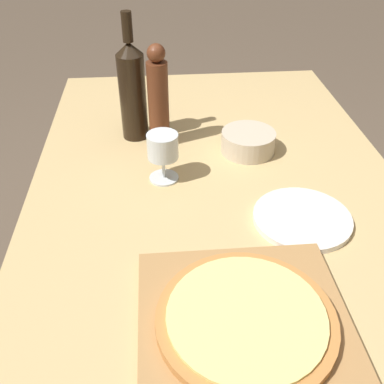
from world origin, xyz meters
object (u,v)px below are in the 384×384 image
wine_glass (163,149)px  small_bowl (248,142)px  wine_bottle (132,90)px  pizza (246,319)px  pepper_mill (158,99)px

wine_glass → small_bowl: (0.24, 0.12, -0.06)m
wine_glass → small_bowl: size_ratio=0.85×
wine_bottle → wine_glass: bearing=-72.2°
pizza → pepper_mill: size_ratio=1.08×
pizza → wine_glass: bearing=104.5°
wine_bottle → wine_glass: wine_bottle is taller
small_bowl → pepper_mill: bearing=164.7°
pizza → wine_glass: wine_glass is taller
pizza → wine_bottle: (-0.20, 0.71, 0.12)m
small_bowl → pizza: bearing=-101.0°
pizza → wine_glass: 0.50m
pepper_mill → wine_bottle: bearing=145.1°
pepper_mill → small_bowl: 0.27m
pizza → small_bowl: 0.60m
wine_bottle → pepper_mill: wine_bottle is taller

